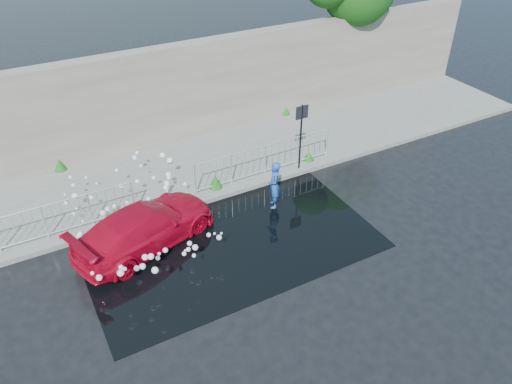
% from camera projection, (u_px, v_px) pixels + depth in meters
% --- Properties ---
extents(ground, '(90.00, 90.00, 0.00)m').
position_uv_depth(ground, '(229.00, 267.00, 13.32)').
color(ground, black).
rests_on(ground, ground).
extents(pavement, '(30.00, 4.00, 0.15)m').
position_uv_depth(pavement, '(164.00, 175.00, 16.88)').
color(pavement, slate).
rests_on(pavement, ground).
extents(curb, '(30.00, 0.25, 0.16)m').
position_uv_depth(curb, '(186.00, 206.00, 15.44)').
color(curb, slate).
rests_on(curb, ground).
extents(retaining_wall, '(30.00, 0.60, 3.50)m').
position_uv_depth(retaining_wall, '(137.00, 102.00, 17.43)').
color(retaining_wall, '#676157').
rests_on(retaining_wall, pavement).
extents(puddle, '(8.00, 5.00, 0.01)m').
position_uv_depth(puddle, '(229.00, 239.00, 14.23)').
color(puddle, black).
rests_on(puddle, ground).
extents(sign_post, '(0.45, 0.06, 2.50)m').
position_uv_depth(sign_post, '(301.00, 127.00, 16.22)').
color(sign_post, black).
rests_on(sign_post, ground).
extents(railing_left, '(5.05, 0.05, 1.10)m').
position_uv_depth(railing_left, '(44.00, 221.00, 13.74)').
color(railing_left, silver).
rests_on(railing_left, pavement).
extents(railing_right, '(5.05, 0.05, 1.10)m').
position_uv_depth(railing_right, '(265.00, 159.00, 16.49)').
color(railing_right, silver).
rests_on(railing_right, pavement).
extents(weeds, '(12.17, 3.93, 0.46)m').
position_uv_depth(weeds, '(161.00, 177.00, 16.29)').
color(weeds, '#1A4C14').
rests_on(weeds, pavement).
extents(water_spray, '(3.62, 5.71, 1.10)m').
position_uv_depth(water_spray, '(141.00, 216.00, 14.03)').
color(water_spray, white).
rests_on(water_spray, ground).
extents(red_car, '(4.50, 2.95, 1.21)m').
position_uv_depth(red_car, '(145.00, 227.00, 13.75)').
color(red_car, '#B80720').
rests_on(red_car, ground).
extents(person, '(0.57, 0.67, 1.56)m').
position_uv_depth(person, '(274.00, 185.00, 15.13)').
color(person, '#204EA3').
rests_on(person, ground).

